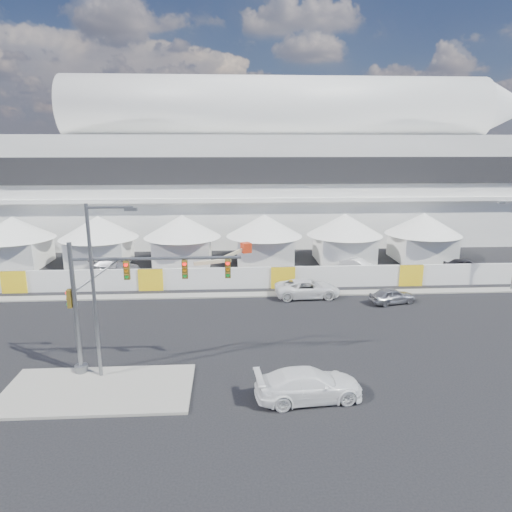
{
  "coord_description": "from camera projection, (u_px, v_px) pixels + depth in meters",
  "views": [
    {
      "loc": [
        1.18,
        -25.5,
        12.92
      ],
      "look_at": [
        3.26,
        10.0,
        4.16
      ],
      "focal_mm": 32.0,
      "sensor_mm": 36.0,
      "label": 1
    }
  ],
  "objects": [
    {
      "name": "tent_row",
      "position": [
        224.0,
        235.0,
        50.28
      ],
      "size": [
        53.4,
        8.4,
        5.4
      ],
      "color": "white",
      "rests_on": "ground"
    },
    {
      "name": "lot_car_c",
      "position": [
        116.0,
        266.0,
        46.57
      ],
      "size": [
        3.54,
        5.6,
        1.51
      ],
      "primitive_type": "imported",
      "rotation": [
        0.0,
        0.0,
        1.28
      ],
      "color": "#A7A7AB",
      "rests_on": "ground"
    },
    {
      "name": "pickup_near",
      "position": [
        309.0,
        385.0,
        23.58
      ],
      "size": [
        2.84,
        5.81,
        1.63
      ],
      "primitive_type": "imported",
      "rotation": [
        0.0,
        0.0,
        1.67
      ],
      "color": "white",
      "rests_on": "ground"
    },
    {
      "name": "traffic_mast",
      "position": [
        111.0,
        302.0,
        25.42
      ],
      "size": [
        9.63,
        0.74,
        7.62
      ],
      "color": "slate",
      "rests_on": "median_island"
    },
    {
      "name": "lot_car_a",
      "position": [
        358.0,
        265.0,
        47.48
      ],
      "size": [
        3.67,
        3.71,
        1.27
      ],
      "primitive_type": "imported",
      "rotation": [
        0.0,
        0.0,
        0.8
      ],
      "color": "silver",
      "rests_on": "ground"
    },
    {
      "name": "stadium",
      "position": [
        281.0,
        169.0,
        66.21
      ],
      "size": [
        80.0,
        24.8,
        21.98
      ],
      "color": "silver",
      "rests_on": "ground"
    },
    {
      "name": "pickup_curb",
      "position": [
        307.0,
        288.0,
        39.4
      ],
      "size": [
        2.8,
        5.7,
        1.56
      ],
      "primitive_type": "imported",
      "rotation": [
        0.0,
        0.0,
        1.61
      ],
      "color": "white",
      "rests_on": "ground"
    },
    {
      "name": "streetlight_median",
      "position": [
        98.0,
        280.0,
        24.58
      ],
      "size": [
        2.71,
        0.27,
        9.78
      ],
      "color": "gray",
      "rests_on": "median_island"
    },
    {
      "name": "sedan_silver",
      "position": [
        392.0,
        296.0,
        37.86
      ],
      "size": [
        2.37,
        4.09,
        1.31
      ],
      "primitive_type": "imported",
      "rotation": [
        0.0,
        0.0,
        1.8
      ],
      "color": "#9C9CA0",
      "rests_on": "ground"
    },
    {
      "name": "boom_lift",
      "position": [
        208.0,
        273.0,
        43.47
      ],
      "size": [
        7.14,
        2.7,
        3.5
      ],
      "rotation": [
        0.0,
        0.0,
        0.37
      ],
      "color": "red",
      "rests_on": "ground"
    },
    {
      "name": "hoarding_fence",
      "position": [
        283.0,
        277.0,
        41.9
      ],
      "size": [
        70.0,
        0.25,
        2.0
      ],
      "primitive_type": "cube",
      "color": "silver",
      "rests_on": "ground"
    },
    {
      "name": "lot_car_b",
      "position": [
        466.0,
        266.0,
        46.78
      ],
      "size": [
        2.6,
        4.66,
        1.5
      ],
      "primitive_type": "imported",
      "rotation": [
        0.0,
        0.0,
        1.37
      ],
      "color": "black",
      "rests_on": "ground"
    },
    {
      "name": "ground",
      "position": [
        212.0,
        362.0,
        27.74
      ],
      "size": [
        160.0,
        160.0,
        0.0
      ],
      "primitive_type": "plane",
      "color": "black",
      "rests_on": "ground"
    },
    {
      "name": "far_curb",
      "position": [
        440.0,
        291.0,
        40.98
      ],
      "size": [
        80.0,
        1.2,
        0.12
      ],
      "primitive_type": "cube",
      "color": "gray",
      "rests_on": "ground"
    },
    {
      "name": "median_island",
      "position": [
        98.0,
        390.0,
        24.47
      ],
      "size": [
        10.0,
        5.0,
        0.15
      ],
      "primitive_type": "cube",
      "color": "gray",
      "rests_on": "ground"
    }
  ]
}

